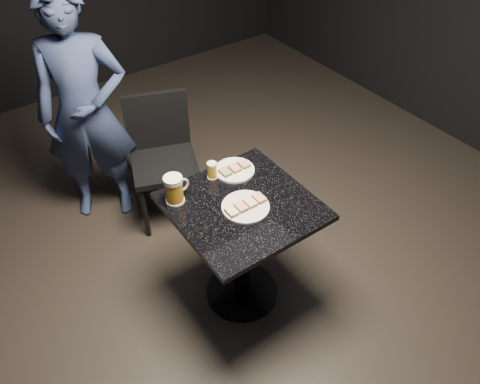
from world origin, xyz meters
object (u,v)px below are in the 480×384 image
plate_large (246,207)px  table (242,236)px  chair (162,152)px  plate_small (235,170)px  beer_tumbler (212,170)px  beer_mug (175,189)px  patron (85,112)px

plate_large → table: size_ratio=0.33×
plate_large → chair: 1.01m
plate_small → chair: (-0.11, 0.70, -0.26)m
plate_large → plate_small: same height
plate_large → plate_small: 0.30m
table → beer_tumbler: size_ratio=7.65×
beer_mug → plate_small: bearing=3.3°
plate_large → beer_mug: beer_mug is taller
beer_tumbler → chair: (0.02, 0.67, -0.30)m
table → chair: (0.01, 0.94, -0.01)m
plate_large → beer_tumbler: 0.31m
plate_large → beer_mug: 0.37m
patron → beer_mug: 1.00m
patron → chair: 0.55m
beer_mug → patron: bearing=95.1°
plate_small → plate_large: bearing=-114.1°
beer_tumbler → chair: size_ratio=0.11×
patron → table: (0.35, -1.22, -0.30)m
plate_large → plate_small: size_ratio=1.11×
beer_mug → chair: (0.28, 0.72, -0.33)m
plate_small → chair: chair is taller
plate_small → patron: patron is taller
beer_tumbler → table: bearing=-88.3°
beer_mug → beer_tumbler: 0.26m
beer_tumbler → patron: bearing=110.1°
table → beer_mug: beer_mug is taller
beer_mug → beer_tumbler: (0.26, 0.05, -0.03)m
plate_large → beer_tumbler: size_ratio=2.51×
plate_large → plate_small: bearing=65.9°
table → beer_tumbler: beer_tumbler is taller
table → beer_mug: (-0.26, 0.22, 0.32)m
patron → plate_small: bearing=-36.6°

